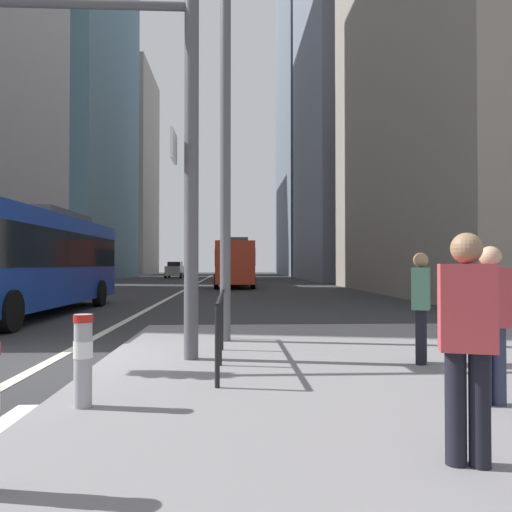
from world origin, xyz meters
name	(u,v)px	position (x,y,z in m)	size (l,w,h in m)	color
ground_plane	(178,294)	(0.00, 20.00, 0.00)	(160.00, 160.00, 0.00)	#303033
median_island	(407,369)	(5.50, -1.00, 0.07)	(9.00, 10.00, 0.15)	gray
lane_centre_line	(192,286)	(0.00, 30.00, 0.01)	(0.20, 80.00, 0.01)	beige
office_tower_left_mid	(62,77)	(-16.00, 49.51, 22.57)	(12.71, 24.53, 45.14)	slate
office_tower_left_far	(115,173)	(-16.00, 75.87, 16.53)	(11.87, 16.89, 33.07)	gray
office_tower_right_mid	(363,106)	(17.00, 45.59, 18.56)	(12.56, 20.94, 37.12)	slate
office_tower_right_far	(322,105)	(17.00, 70.35, 26.45)	(12.59, 23.71, 52.90)	slate
city_bus_blue_oncoming	(26,257)	(-3.32, 7.71, 1.84)	(2.86, 11.83, 3.40)	#14389E
city_bus_red_receding	(234,261)	(3.12, 28.87, 1.84)	(2.79, 10.98, 3.40)	red
city_bus_red_distant	(230,262)	(2.77, 46.71, 1.84)	(2.76, 11.34, 3.40)	red
car_oncoming_mid	(175,270)	(-3.86, 53.75, 0.99)	(2.15, 4.59, 1.94)	#B2A899
car_receding_near	(234,269)	(3.31, 58.13, 0.99)	(2.07, 4.51, 1.94)	gold
traffic_signal_gantry	(66,99)	(0.45, -0.47, 4.09)	(5.75, 0.65, 6.00)	#515156
street_lamp_post	(225,70)	(2.85, 1.40, 5.28)	(5.50, 0.32, 8.00)	#56565B
bollard_left	(83,356)	(1.47, -3.04, 0.67)	(0.20, 0.20, 0.93)	#99999E
pedestrian_railing	(221,311)	(2.80, -0.31, 0.87)	(0.06, 4.03, 0.98)	black
pedestrian_waiting	(421,302)	(5.72, -0.97, 1.04)	(0.38, 0.45, 1.61)	black
pedestrian_walking	(467,336)	(4.65, -4.70, 1.07)	(0.43, 0.34, 1.66)	black
pedestrian_far	(491,317)	(5.62, -3.16, 1.05)	(0.40, 0.27, 1.63)	#2D334C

